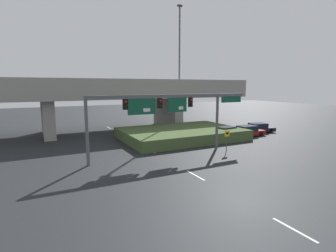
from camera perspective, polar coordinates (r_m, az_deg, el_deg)
The scene contains 10 objects.
ground_plane at distance 16.46m, azimuth 15.86°, elevation -15.45°, with size 160.00×160.00×0.00m, color black.
lane_markings at distance 27.27m, azimuth -3.78°, elevation -5.38°, with size 0.14×36.16×0.01m.
signal_gantry at distance 24.88m, azimuth 0.26°, elevation 4.45°, with size 16.74×0.44×5.85m.
speed_limit_sign at distance 26.98m, azimuth 12.69°, elevation -2.49°, with size 0.60×0.11×2.28m.
highway_light_pole_near at distance 39.81m, azimuth 2.49°, elevation 12.77°, with size 0.70×0.36×18.12m.
overpass_bridge at distance 39.42m, azimuth -11.84°, elevation 6.71°, with size 42.09×9.94×7.56m.
grass_embankment at distance 33.32m, azimuth 2.90°, elevation -1.67°, with size 14.63×9.99×1.26m.
parked_sedan_near_right at distance 34.67m, azimuth 12.68°, elevation -1.41°, with size 4.38×2.19×1.44m.
parked_sedan_mid_right at distance 36.46m, azimuth 16.95°, elevation -1.10°, with size 4.65×1.90×1.42m.
parked_sedan_far_right at distance 39.78m, azimuth 19.12°, elevation -0.44°, with size 4.65×2.63×1.35m.
Camera 1 is at (-10.43, -10.86, 6.66)m, focal length 28.00 mm.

